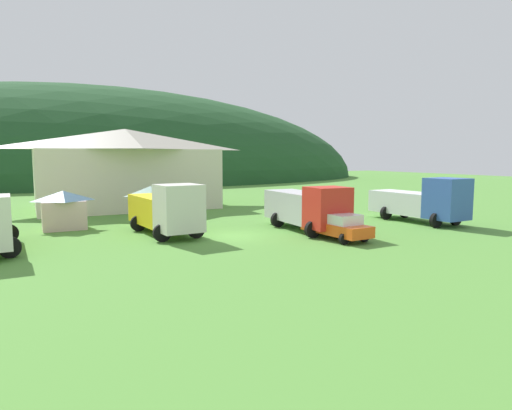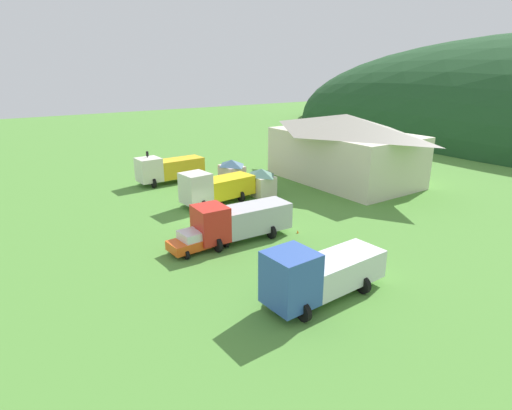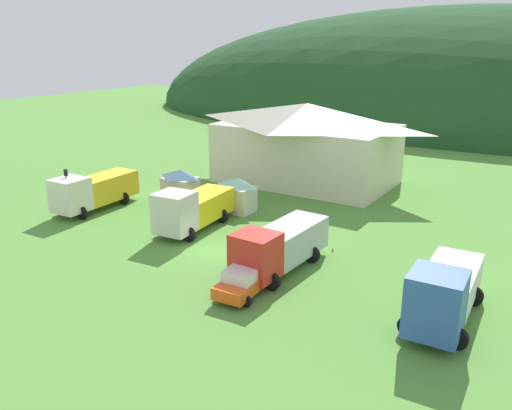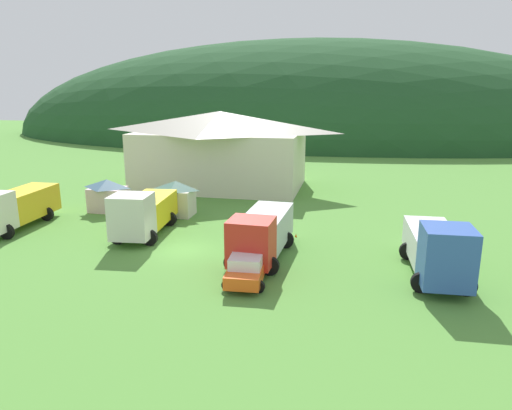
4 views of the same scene
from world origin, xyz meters
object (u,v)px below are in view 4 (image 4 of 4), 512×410
object	(u,v)px
depot_building	(220,149)
flatbed_truck_yellow	(143,212)
crane_truck_red	(261,232)
box_truck_blue	(438,249)
service_pickup_orange	(248,266)
play_shed_cream	(176,198)
play_shed_pink	(108,195)
heavy_rig_striped	(13,207)
traffic_cone_near_pickup	(296,237)

from	to	relation	value
depot_building	flatbed_truck_yellow	xyz separation A→B (m)	(-0.82, -17.37, -2.37)
crane_truck_red	flatbed_truck_yellow	bearing A→B (deg)	-104.94
depot_building	box_truck_blue	world-z (taller)	depot_building
service_pickup_orange	play_shed_cream	bearing A→B (deg)	-147.15
play_shed_pink	heavy_rig_striped	size ratio (longest dim) A/B	0.39
play_shed_pink	traffic_cone_near_pickup	xyz separation A→B (m)	(16.81, -3.84, -1.44)
play_shed_pink	box_truck_blue	world-z (taller)	box_truck_blue
box_truck_blue	crane_truck_red	bearing A→B (deg)	-98.09
crane_truck_red	traffic_cone_near_pickup	bearing A→B (deg)	163.76
service_pickup_orange	play_shed_pink	bearing A→B (deg)	-132.24
heavy_rig_striped	service_pickup_orange	xyz separation A→B (m)	(19.54, -5.90, -0.91)
play_shed_pink	box_truck_blue	size ratio (longest dim) A/B	0.38
play_shed_cream	traffic_cone_near_pickup	distance (m)	11.26
play_shed_pink	box_truck_blue	distance (m)	27.24
depot_building	traffic_cone_near_pickup	xyz separation A→B (m)	(10.06, -15.52, -4.12)
play_shed_pink	traffic_cone_near_pickup	distance (m)	17.31
play_shed_pink	crane_truck_red	world-z (taller)	crane_truck_red
heavy_rig_striped	flatbed_truck_yellow	size ratio (longest dim) A/B	1.02
play_shed_cream	play_shed_pink	xyz separation A→B (m)	(-6.29, 0.12, -0.08)
depot_building	play_shed_cream	distance (m)	12.08
service_pickup_orange	traffic_cone_near_pickup	world-z (taller)	service_pickup_orange
play_shed_cream	flatbed_truck_yellow	size ratio (longest dim) A/B	0.38
play_shed_cream	box_truck_blue	xyz separation A→B (m)	(19.19, -9.51, 0.23)
flatbed_truck_yellow	traffic_cone_near_pickup	bearing A→B (deg)	94.53
flatbed_truck_yellow	play_shed_pink	bearing A→B (deg)	-138.98
depot_building	service_pickup_orange	size ratio (longest dim) A/B	3.57
heavy_rig_striped	service_pickup_orange	bearing A→B (deg)	70.96
play_shed_pink	service_pickup_orange	bearing A→B (deg)	-38.66
flatbed_truck_yellow	service_pickup_orange	size ratio (longest dim) A/B	1.55
box_truck_blue	traffic_cone_near_pickup	bearing A→B (deg)	-126.02
depot_building	crane_truck_red	distance (m)	22.09
traffic_cone_near_pickup	service_pickup_orange	bearing A→B (deg)	-101.36
flatbed_truck_yellow	crane_truck_red	size ratio (longest dim) A/B	0.98
depot_building	service_pickup_orange	world-z (taller)	depot_building
heavy_rig_striped	traffic_cone_near_pickup	size ratio (longest dim) A/B	15.18
play_shed_cream	crane_truck_red	world-z (taller)	crane_truck_red
play_shed_pink	service_pickup_orange	distance (m)	19.41
play_shed_cream	flatbed_truck_yellow	world-z (taller)	flatbed_truck_yellow
box_truck_blue	play_shed_cream	bearing A→B (deg)	-118.67
depot_building	play_shed_cream	xyz separation A→B (m)	(-0.46, -11.79, -2.59)
play_shed_pink	box_truck_blue	bearing A→B (deg)	-20.69
play_shed_cream	service_pickup_orange	size ratio (longest dim) A/B	0.58
play_shed_cream	heavy_rig_striped	world-z (taller)	heavy_rig_striped
crane_truck_red	depot_building	bearing A→B (deg)	-154.97
service_pickup_orange	heavy_rig_striped	bearing A→B (deg)	-110.39
play_shed_pink	traffic_cone_near_pickup	size ratio (longest dim) A/B	5.89
crane_truck_red	traffic_cone_near_pickup	xyz separation A→B (m)	(1.60, 4.74, -1.71)
depot_building	heavy_rig_striped	size ratio (longest dim) A/B	2.25
service_pickup_orange	traffic_cone_near_pickup	distance (m)	8.48
play_shed_cream	heavy_rig_striped	xyz separation A→B (m)	(-10.68, -6.10, 0.21)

